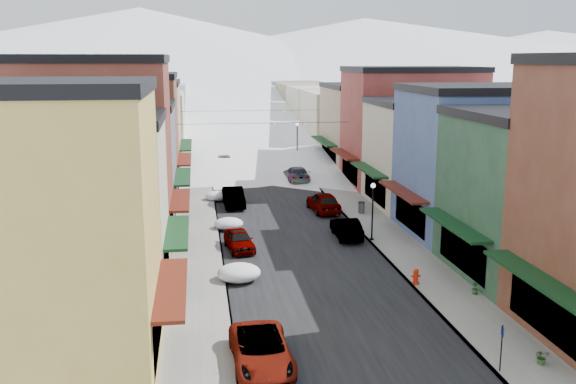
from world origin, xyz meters
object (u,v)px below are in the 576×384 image
object	(u,v)px
car_white_suv	(261,350)
car_green_sedan	(346,228)
car_silver_sedan	(239,240)
trash_can	(361,208)
streetlamp_near	(373,204)
car_dark_hatch	(234,197)
fire_hydrant	(416,277)

from	to	relation	value
car_white_suv	car_green_sedan	bearing A→B (deg)	65.18
car_white_suv	car_silver_sedan	world-z (taller)	car_white_suv
car_green_sedan	trash_can	world-z (taller)	car_green_sedan
car_white_suv	trash_can	bearing A→B (deg)	65.17
streetlamp_near	trash_can	bearing A→B (deg)	80.78
car_white_suv	car_dark_hatch	world-z (taller)	car_dark_hatch
car_green_sedan	fire_hydrant	size ratio (longest dim) A/B	4.97
car_green_sedan	streetlamp_near	distance (m)	2.70
fire_hydrant	streetlamp_near	distance (m)	9.08
streetlamp_near	car_dark_hatch	bearing A→B (deg)	125.86
car_silver_sedan	car_dark_hatch	xyz separation A→B (m)	(0.37, 12.63, 0.11)
car_white_suv	car_dark_hatch	size ratio (longest dim) A/B	1.06
car_silver_sedan	car_dark_hatch	size ratio (longest dim) A/B	0.83
trash_can	streetlamp_near	distance (m)	7.89
car_green_sedan	fire_hydrant	bearing A→B (deg)	99.39
car_green_sedan	trash_can	distance (m)	6.92
car_dark_hatch	car_white_suv	bearing A→B (deg)	-93.21
car_white_suv	car_dark_hatch	distance (m)	28.96
car_white_suv	trash_can	distance (m)	26.61
car_white_suv	trash_can	world-z (taller)	car_white_suv
car_silver_sedan	car_green_sedan	size ratio (longest dim) A/B	0.91
car_dark_hatch	car_silver_sedan	bearing A→B (deg)	-93.76
car_dark_hatch	trash_can	size ratio (longest dim) A/B	5.20
car_white_suv	streetlamp_near	distance (m)	19.39
car_silver_sedan	car_dark_hatch	distance (m)	12.64
car_silver_sedan	streetlamp_near	size ratio (longest dim) A/B	1.01
car_green_sedan	car_dark_hatch	bearing A→B (deg)	-55.96
car_dark_hatch	fire_hydrant	distance (m)	22.63
car_white_suv	car_green_sedan	size ratio (longest dim) A/B	1.16
car_white_suv	car_silver_sedan	size ratio (longest dim) A/B	1.28
car_white_suv	streetlamp_near	size ratio (longest dim) A/B	1.29
car_white_suv	car_silver_sedan	distance (m)	16.32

